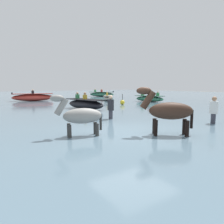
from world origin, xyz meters
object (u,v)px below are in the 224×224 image
Objects in this scene: boat_near_port at (85,104)px; boat_near_starboard at (102,94)px; person_wading_mid at (111,111)px; channel_buoy at (122,102)px; boat_far_inshore at (33,97)px; boat_mid_channel at (108,98)px; person_onlooker_left at (213,114)px; horse_trailing_grey at (81,117)px; boat_mid_outer at (150,99)px; horse_lead_dark_bay at (168,112)px.

boat_near_starboard is at bearing 54.94° from boat_near_port.
person_wading_mid reaches higher than channel_buoy.
boat_far_inshore is 1.52× the size of boat_mid_channel.
boat_far_inshore is at bearing 121.65° from channel_buoy.
person_onlooker_left is at bearing -79.13° from boat_far_inshore.
horse_trailing_grey is 15.96m from boat_mid_channel.
horse_trailing_grey is at bearing -142.68° from boat_mid_outer.
horse_lead_dark_bay reaches higher than boat_near_port.
horse_trailing_grey reaches higher than boat_far_inshore.
boat_far_inshore is 2.69× the size of person_onlooker_left.
horse_lead_dark_bay is at bearing -89.69° from boat_far_inshore.
horse_lead_dark_bay is 14.20m from boat_mid_outer.
boat_far_inshore is at bearing 90.31° from horse_lead_dark_bay.
boat_mid_outer is at bearing 59.21° from person_onlooker_left.
boat_mid_outer is at bearing 36.27° from person_wading_mid.
boat_near_starboard is 1.25× the size of boat_mid_channel.
person_wading_mid is at bearing 131.34° from person_onlooker_left.
boat_near_port is (3.58, 6.82, -0.27)m from horse_trailing_grey.
boat_mid_channel is 1.77× the size of person_wading_mid.
channel_buoy is (4.99, 5.72, -0.21)m from person_wading_mid.
horse_lead_dark_bay is 0.65× the size of boat_mid_outer.
channel_buoy is at bearing 46.21° from horse_trailing_grey.
boat_near_port is 8.41m from boat_mid_channel.
person_wading_mid is at bearing -119.76° from boat_near_starboard.
boat_near_starboard is 7.94m from boat_mid_channel.
horse_trailing_grey is 15.00m from boat_mid_outer.
boat_far_inshore reaches higher than boat_near_starboard.
person_onlooker_left is (-6.11, -10.25, 0.10)m from boat_mid_outer.
horse_lead_dark_bay is 23.92m from boat_near_starboard.
horse_lead_dark_bay is at bearing -93.73° from person_wading_mid.
boat_mid_outer is 3.47× the size of channel_buoy.
horse_lead_dark_bay is 0.71× the size of boat_mid_channel.
horse_trailing_grey is 0.41× the size of boat_far_inshore.
boat_near_starboard is at bearing 71.65° from person_onlooker_left.
boat_near_port reaches higher than boat_mid_channel.
boat_mid_outer is at bearing -56.30° from boat_mid_channel.
boat_near_starboard is (10.37, 21.55, -0.43)m from horse_lead_dark_bay.
boat_far_inshore reaches higher than person_wading_mid.
horse_trailing_grey is 7.71m from boat_near_port.
horse_trailing_grey reaches higher than boat_near_starboard.
horse_lead_dark_bay is 3.37m from person_onlooker_left.
boat_near_starboard is 1.13× the size of boat_mid_outer.
boat_mid_channel is 4.58m from boat_mid_outer.
horse_trailing_grey reaches higher than person_wading_mid.
horse_lead_dark_bay is at bearing -118.72° from channel_buoy.
boat_mid_outer is (11.93, 9.09, -0.31)m from horse_trailing_grey.
person_onlooker_left is (5.82, -1.16, -0.21)m from horse_trailing_grey.
boat_near_port is at bearing -83.16° from boat_far_inshore.
boat_mid_outer is 4.32m from channel_buoy.
horse_trailing_grey is at bearing 168.76° from person_onlooker_left.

